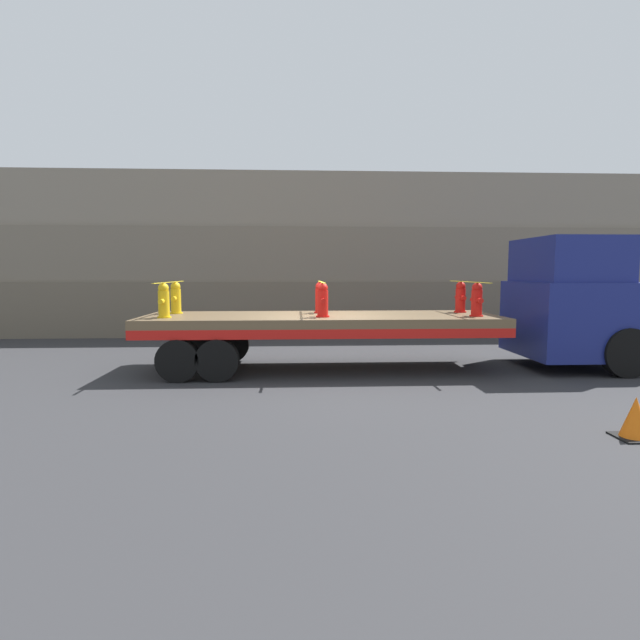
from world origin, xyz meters
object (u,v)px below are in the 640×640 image
object	(u,v)px
fire_hydrant_red_near_2	(477,300)
fire_hydrant_red_far_2	(460,298)
fire_hydrant_yellow_near_0	(164,301)
fire_hydrant_red_near_1	(323,301)
truck_cab	(579,304)
fire_hydrant_red_far_1	(320,298)
traffic_cone	(635,418)
flatbed_trailer	(300,326)
fire_hydrant_yellow_far_0	(176,298)

from	to	relation	value
fire_hydrant_red_near_2	fire_hydrant_red_far_2	bearing A→B (deg)	90.00
fire_hydrant_yellow_near_0	fire_hydrant_red_near_1	bearing A→B (deg)	0.00
truck_cab	fire_hydrant_yellow_near_0	world-z (taller)	truck_cab
fire_hydrant_red_far_2	truck_cab	bearing A→B (deg)	-11.64
fire_hydrant_red_far_1	truck_cab	bearing A→B (deg)	-5.13
fire_hydrant_red_far_2	traffic_cone	world-z (taller)	fire_hydrant_red_far_2
truck_cab	fire_hydrant_red_far_1	size ratio (longest dim) A/B	4.07
traffic_cone	flatbed_trailer	bearing A→B (deg)	131.85
fire_hydrant_red_far_2	fire_hydrant_red_far_1	bearing A→B (deg)	180.00
fire_hydrant_yellow_near_0	fire_hydrant_red_far_2	size ratio (longest dim) A/B	1.00
flatbed_trailer	truck_cab	bearing A→B (deg)	0.00
truck_cab	traffic_cone	bearing A→B (deg)	-112.40
fire_hydrant_red_near_2	traffic_cone	bearing A→B (deg)	-82.58
fire_hydrant_yellow_near_0	traffic_cone	world-z (taller)	fire_hydrant_yellow_near_0
fire_hydrant_red_near_1	fire_hydrant_red_far_1	distance (m)	1.09
flatbed_trailer	fire_hydrant_red_near_1	xyz separation A→B (m)	(0.49, -0.55, 0.61)
truck_cab	fire_hydrant_red_near_1	distance (m)	6.11
fire_hydrant_yellow_far_0	fire_hydrant_yellow_near_0	bearing A→B (deg)	-90.00
flatbed_trailer	traffic_cone	xyz separation A→B (m)	(4.50, -5.02, -0.75)
fire_hydrant_red_near_1	traffic_cone	size ratio (longest dim) A/B	1.30
truck_cab	fire_hydrant_yellow_far_0	size ratio (longest dim) A/B	4.07
fire_hydrant_yellow_near_0	fire_hydrant_red_near_2	distance (m)	6.86
flatbed_trailer	fire_hydrant_red_far_1	world-z (taller)	fire_hydrant_red_far_1
fire_hydrant_yellow_far_0	fire_hydrant_red_far_1	world-z (taller)	same
fire_hydrant_red_near_1	fire_hydrant_yellow_near_0	bearing A→B (deg)	180.00
truck_cab	fire_hydrant_red_near_1	size ratio (longest dim) A/B	4.07
fire_hydrant_red_far_1	traffic_cone	size ratio (longest dim) A/B	1.30
fire_hydrant_yellow_near_0	fire_hydrant_yellow_far_0	xyz separation A→B (m)	(0.00, 1.09, 0.00)
fire_hydrant_yellow_near_0	fire_hydrant_red_far_1	bearing A→B (deg)	17.67
fire_hydrant_yellow_far_0	fire_hydrant_red_near_1	world-z (taller)	same
fire_hydrant_red_near_1	fire_hydrant_red_far_1	xyz separation A→B (m)	(0.00, 1.09, 0.00)
fire_hydrant_yellow_far_0	traffic_cone	xyz separation A→B (m)	(7.44, -5.57, -1.36)
fire_hydrant_yellow_near_0	fire_hydrant_red_near_1	world-z (taller)	same
truck_cab	fire_hydrant_yellow_near_0	size ratio (longest dim) A/B	4.07
fire_hydrant_yellow_near_0	fire_hydrant_yellow_far_0	bearing A→B (deg)	90.00
fire_hydrant_red_far_2	traffic_cone	xyz separation A→B (m)	(0.58, -5.57, -1.36)
fire_hydrant_yellow_near_0	truck_cab	bearing A→B (deg)	3.29
fire_hydrant_red_near_1	traffic_cone	distance (m)	6.16
truck_cab	fire_hydrant_red_far_2	distance (m)	2.71
fire_hydrant_red_far_1	fire_hydrant_red_far_2	world-z (taller)	same
fire_hydrant_red_far_2	traffic_cone	bearing A→B (deg)	-84.03
truck_cab	fire_hydrant_red_far_1	distance (m)	6.11
flatbed_trailer	fire_hydrant_yellow_near_0	xyz separation A→B (m)	(-2.94, -0.55, 0.61)
flatbed_trailer	fire_hydrant_yellow_far_0	size ratio (longest dim) A/B	10.75
flatbed_trailer	fire_hydrant_red_near_2	world-z (taller)	fire_hydrant_red_near_2
flatbed_trailer	fire_hydrant_red_far_1	xyz separation A→B (m)	(0.49, 0.55, 0.61)
fire_hydrant_red_near_1	fire_hydrant_red_near_2	distance (m)	3.43
truck_cab	fire_hydrant_yellow_far_0	world-z (taller)	truck_cab
fire_hydrant_red_far_2	fire_hydrant_red_near_1	bearing A→B (deg)	-162.33
fire_hydrant_red_far_1	fire_hydrant_red_near_2	xyz separation A→B (m)	(3.43, -1.09, 0.00)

